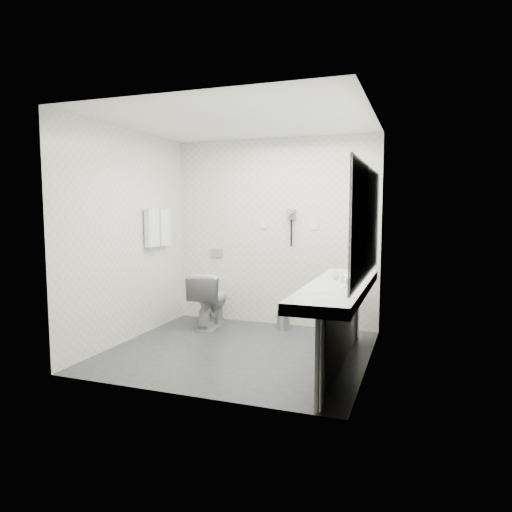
% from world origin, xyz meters
% --- Properties ---
extents(floor, '(2.80, 2.80, 0.00)m').
position_xyz_m(floor, '(0.00, 0.00, 0.00)').
color(floor, '#2F2F34').
rests_on(floor, ground).
extents(ceiling, '(2.80, 2.80, 0.00)m').
position_xyz_m(ceiling, '(0.00, 0.00, 2.50)').
color(ceiling, white).
rests_on(ceiling, wall_back).
extents(wall_back, '(2.80, 0.00, 2.80)m').
position_xyz_m(wall_back, '(0.00, 1.30, 1.25)').
color(wall_back, white).
rests_on(wall_back, floor).
extents(wall_front, '(2.80, 0.00, 2.80)m').
position_xyz_m(wall_front, '(0.00, -1.30, 1.25)').
color(wall_front, white).
rests_on(wall_front, floor).
extents(wall_left, '(0.00, 2.60, 2.60)m').
position_xyz_m(wall_left, '(-1.40, 0.00, 1.25)').
color(wall_left, white).
rests_on(wall_left, floor).
extents(wall_right, '(0.00, 2.60, 2.60)m').
position_xyz_m(wall_right, '(1.40, 0.00, 1.25)').
color(wall_right, white).
rests_on(wall_right, floor).
extents(vanity_counter, '(0.55, 2.20, 0.10)m').
position_xyz_m(vanity_counter, '(1.12, -0.20, 0.80)').
color(vanity_counter, white).
rests_on(vanity_counter, floor).
extents(vanity_panel, '(0.03, 2.15, 0.75)m').
position_xyz_m(vanity_panel, '(1.15, -0.20, 0.38)').
color(vanity_panel, gray).
rests_on(vanity_panel, floor).
extents(vanity_post_near, '(0.06, 0.06, 0.75)m').
position_xyz_m(vanity_post_near, '(1.18, -1.24, 0.38)').
color(vanity_post_near, silver).
rests_on(vanity_post_near, floor).
extents(vanity_post_far, '(0.06, 0.06, 0.75)m').
position_xyz_m(vanity_post_far, '(1.18, 0.84, 0.38)').
color(vanity_post_far, silver).
rests_on(vanity_post_far, floor).
extents(mirror, '(0.02, 2.20, 1.05)m').
position_xyz_m(mirror, '(1.39, -0.20, 1.45)').
color(mirror, '#B2BCC6').
rests_on(mirror, wall_right).
extents(basin_near, '(0.40, 0.31, 0.05)m').
position_xyz_m(basin_near, '(1.12, -0.85, 0.83)').
color(basin_near, white).
rests_on(basin_near, vanity_counter).
extents(basin_far, '(0.40, 0.31, 0.05)m').
position_xyz_m(basin_far, '(1.12, 0.45, 0.83)').
color(basin_far, white).
rests_on(basin_far, vanity_counter).
extents(faucet_near, '(0.04, 0.04, 0.15)m').
position_xyz_m(faucet_near, '(1.32, -0.85, 0.92)').
color(faucet_near, silver).
rests_on(faucet_near, vanity_counter).
extents(faucet_far, '(0.04, 0.04, 0.15)m').
position_xyz_m(faucet_far, '(1.32, 0.45, 0.92)').
color(faucet_far, silver).
rests_on(faucet_far, vanity_counter).
extents(soap_bottle_a, '(0.05, 0.05, 0.09)m').
position_xyz_m(soap_bottle_a, '(1.15, -0.12, 0.90)').
color(soap_bottle_a, white).
rests_on(soap_bottle_a, vanity_counter).
extents(soap_bottle_b, '(0.10, 0.10, 0.10)m').
position_xyz_m(soap_bottle_b, '(1.06, 0.05, 0.90)').
color(soap_bottle_b, white).
rests_on(soap_bottle_b, vanity_counter).
extents(glass_left, '(0.07, 0.07, 0.11)m').
position_xyz_m(glass_left, '(1.26, 0.11, 0.90)').
color(glass_left, silver).
rests_on(glass_left, vanity_counter).
extents(toilet, '(0.49, 0.77, 0.74)m').
position_xyz_m(toilet, '(-0.75, 0.84, 0.37)').
color(toilet, white).
rests_on(toilet, floor).
extents(flush_plate, '(0.18, 0.02, 0.12)m').
position_xyz_m(flush_plate, '(-0.85, 1.29, 0.95)').
color(flush_plate, '#B2B5BA').
rests_on(flush_plate, wall_back).
extents(pedal_bin, '(0.21, 0.21, 0.25)m').
position_xyz_m(pedal_bin, '(0.22, 1.03, 0.12)').
color(pedal_bin, '#B2B5BA').
rests_on(pedal_bin, floor).
extents(bin_lid, '(0.18, 0.18, 0.02)m').
position_xyz_m(bin_lid, '(0.22, 1.03, 0.25)').
color(bin_lid, '#B2B5BA').
rests_on(bin_lid, pedal_bin).
extents(towel_rail, '(0.02, 0.62, 0.02)m').
position_xyz_m(towel_rail, '(-1.35, 0.55, 1.55)').
color(towel_rail, silver).
rests_on(towel_rail, wall_left).
extents(towel_near, '(0.07, 0.24, 0.48)m').
position_xyz_m(towel_near, '(-1.34, 0.41, 1.33)').
color(towel_near, white).
rests_on(towel_near, towel_rail).
extents(towel_far, '(0.07, 0.24, 0.48)m').
position_xyz_m(towel_far, '(-1.34, 0.69, 1.33)').
color(towel_far, white).
rests_on(towel_far, towel_rail).
extents(dryer_cradle, '(0.10, 0.04, 0.14)m').
position_xyz_m(dryer_cradle, '(0.25, 1.27, 1.50)').
color(dryer_cradle, gray).
rests_on(dryer_cradle, wall_back).
extents(dryer_barrel, '(0.08, 0.14, 0.08)m').
position_xyz_m(dryer_barrel, '(0.25, 1.20, 1.53)').
color(dryer_barrel, gray).
rests_on(dryer_barrel, dryer_cradle).
extents(dryer_cord, '(0.02, 0.02, 0.35)m').
position_xyz_m(dryer_cord, '(0.25, 1.26, 1.25)').
color(dryer_cord, black).
rests_on(dryer_cord, dryer_cradle).
extents(switch_plate_a, '(0.09, 0.02, 0.09)m').
position_xyz_m(switch_plate_a, '(-0.15, 1.29, 1.35)').
color(switch_plate_a, white).
rests_on(switch_plate_a, wall_back).
extents(switch_plate_b, '(0.09, 0.02, 0.09)m').
position_xyz_m(switch_plate_b, '(0.55, 1.29, 1.35)').
color(switch_plate_b, white).
rests_on(switch_plate_b, wall_back).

